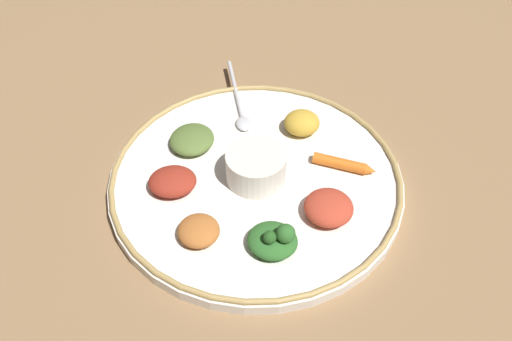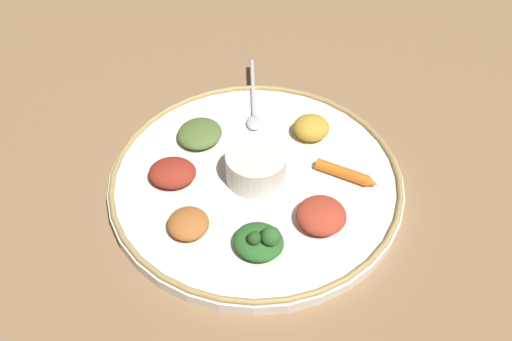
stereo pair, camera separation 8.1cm
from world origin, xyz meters
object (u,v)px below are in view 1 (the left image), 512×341
object	(u,v)px
center_bowl	(256,166)
spoon	(239,105)
carrot_near_spoon	(344,164)
greens_pile	(274,240)

from	to	relation	value
center_bowl	spoon	bearing A→B (deg)	-121.40
carrot_near_spoon	spoon	bearing A→B (deg)	-82.98
spoon	carrot_near_spoon	xyz separation A→B (m)	(-0.03, 0.21, 0.00)
center_bowl	carrot_near_spoon	distance (m)	0.13
center_bowl	greens_pile	size ratio (longest dim) A/B	0.98
center_bowl	carrot_near_spoon	xyz separation A→B (m)	(-0.11, 0.07, -0.02)
center_bowl	greens_pile	world-z (taller)	same
spoon	carrot_near_spoon	size ratio (longest dim) A/B	1.87
center_bowl	carrot_near_spoon	size ratio (longest dim) A/B	0.98
greens_pile	carrot_near_spoon	bearing A→B (deg)	-167.67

